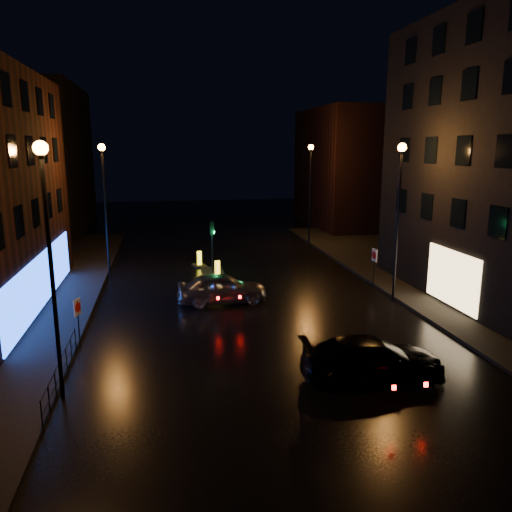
{
  "coord_description": "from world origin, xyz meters",
  "views": [
    {
      "loc": [
        -4.28,
        -18.11,
        8.19
      ],
      "look_at": [
        0.24,
        6.01,
        2.8
      ],
      "focal_mm": 35.0,
      "sensor_mm": 36.0,
      "label": 1
    }
  ],
  "objects_px": {
    "traffic_signal": "(213,265)",
    "road_sign_left": "(78,311)",
    "dark_sedan": "(373,359)",
    "bollard_near": "(218,274)",
    "silver_hatchback": "(222,288)",
    "bollard_far": "(200,263)",
    "road_sign_right": "(374,258)"
  },
  "relations": [
    {
      "from": "dark_sedan",
      "to": "road_sign_left",
      "type": "xyz_separation_m",
      "value": [
        -10.8,
        4.89,
        0.83
      ]
    },
    {
      "from": "bollard_near",
      "to": "bollard_far",
      "type": "xyz_separation_m",
      "value": [
        -0.91,
        3.23,
        -0.0
      ]
    },
    {
      "from": "road_sign_left",
      "to": "road_sign_right",
      "type": "xyz_separation_m",
      "value": [
        15.79,
        6.45,
        0.15
      ]
    },
    {
      "from": "silver_hatchback",
      "to": "bollard_far",
      "type": "xyz_separation_m",
      "value": [
        -0.57,
        8.62,
        -0.57
      ]
    },
    {
      "from": "bollard_far",
      "to": "dark_sedan",
      "type": "bearing_deg",
      "value": -89.59
    },
    {
      "from": "bollard_near",
      "to": "bollard_far",
      "type": "height_order",
      "value": "bollard_near"
    },
    {
      "from": "bollard_near",
      "to": "traffic_signal",
      "type": "bearing_deg",
      "value": 75.56
    },
    {
      "from": "dark_sedan",
      "to": "road_sign_left",
      "type": "distance_m",
      "value": 11.89
    },
    {
      "from": "silver_hatchback",
      "to": "dark_sedan",
      "type": "bearing_deg",
      "value": -157.1
    },
    {
      "from": "traffic_signal",
      "to": "silver_hatchback",
      "type": "xyz_separation_m",
      "value": [
        -0.15,
        -6.61,
        0.31
      ]
    },
    {
      "from": "traffic_signal",
      "to": "bollard_near",
      "type": "height_order",
      "value": "traffic_signal"
    },
    {
      "from": "road_sign_right",
      "to": "bollard_far",
      "type": "bearing_deg",
      "value": -41.42
    },
    {
      "from": "bollard_far",
      "to": "road_sign_left",
      "type": "xyz_separation_m",
      "value": [
        -5.98,
        -13.61,
        1.35
      ]
    },
    {
      "from": "traffic_signal",
      "to": "bollard_near",
      "type": "xyz_separation_m",
      "value": [
        0.19,
        -1.22,
        -0.27
      ]
    },
    {
      "from": "road_sign_right",
      "to": "dark_sedan",
      "type": "bearing_deg",
      "value": 60.95
    },
    {
      "from": "dark_sedan",
      "to": "silver_hatchback",
      "type": "bearing_deg",
      "value": 27.32
    },
    {
      "from": "traffic_signal",
      "to": "dark_sedan",
      "type": "relative_size",
      "value": 0.67
    },
    {
      "from": "silver_hatchback",
      "to": "road_sign_left",
      "type": "height_order",
      "value": "road_sign_left"
    },
    {
      "from": "bollard_far",
      "to": "road_sign_left",
      "type": "bearing_deg",
      "value": -127.91
    },
    {
      "from": "dark_sedan",
      "to": "road_sign_left",
      "type": "relative_size",
      "value": 2.46
    },
    {
      "from": "silver_hatchback",
      "to": "dark_sedan",
      "type": "xyz_separation_m",
      "value": [
        4.25,
        -9.88,
        -0.06
      ]
    },
    {
      "from": "road_sign_right",
      "to": "road_sign_left",
      "type": "bearing_deg",
      "value": 16.92
    },
    {
      "from": "traffic_signal",
      "to": "road_sign_left",
      "type": "distance_m",
      "value": 13.44
    },
    {
      "from": "silver_hatchback",
      "to": "road_sign_left",
      "type": "relative_size",
      "value": 2.25
    },
    {
      "from": "road_sign_left",
      "to": "road_sign_right",
      "type": "relative_size",
      "value": 0.91
    },
    {
      "from": "dark_sedan",
      "to": "bollard_far",
      "type": "bearing_deg",
      "value": 18.64
    },
    {
      "from": "bollard_near",
      "to": "road_sign_right",
      "type": "xyz_separation_m",
      "value": [
        8.9,
        -3.93,
        1.49
      ]
    },
    {
      "from": "bollard_near",
      "to": "road_sign_left",
      "type": "xyz_separation_m",
      "value": [
        -6.89,
        -10.38,
        1.34
      ]
    },
    {
      "from": "dark_sedan",
      "to": "bollard_near",
      "type": "xyz_separation_m",
      "value": [
        -3.91,
        15.27,
        -0.52
      ]
    },
    {
      "from": "bollard_near",
      "to": "bollard_far",
      "type": "bearing_deg",
      "value": 82.4
    },
    {
      "from": "dark_sedan",
      "to": "bollard_near",
      "type": "distance_m",
      "value": 15.77
    },
    {
      "from": "traffic_signal",
      "to": "silver_hatchback",
      "type": "bearing_deg",
      "value": -91.29
    }
  ]
}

